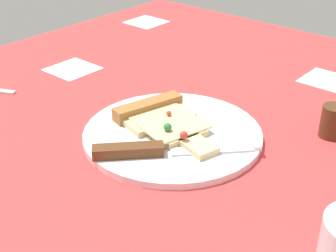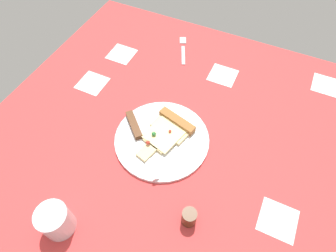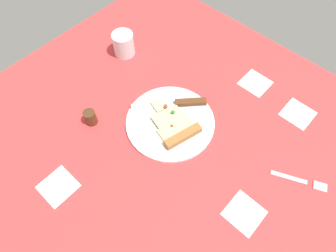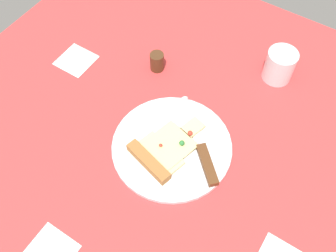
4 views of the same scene
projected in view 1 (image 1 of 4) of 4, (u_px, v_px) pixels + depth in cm
name	position (u px, v px, depth cm)	size (l,w,h in cm)	color
ground_plane	(191.00, 138.00, 77.22)	(113.93, 113.93, 3.00)	#D13838
plate	(173.00, 134.00, 74.20)	(27.47, 27.47, 1.05)	silver
pizza_slice	(163.00, 120.00, 75.40)	(13.42, 18.82, 2.55)	beige
knife	(161.00, 150.00, 68.05)	(18.93, 17.97, 2.45)	silver
pepper_shaker	(332.00, 121.00, 73.52)	(3.64, 3.64, 5.10)	#4C2D19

